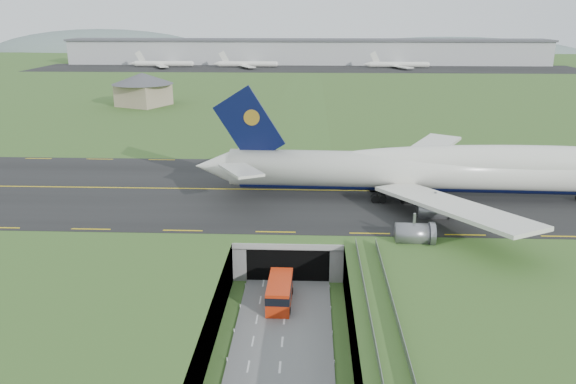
{
  "coord_description": "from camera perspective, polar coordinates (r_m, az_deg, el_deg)",
  "views": [
    {
      "loc": [
        3.07,
        -65.75,
        37.4
      ],
      "look_at": [
        -0.47,
        20.0,
        9.91
      ],
      "focal_mm": 35.0,
      "sensor_mm": 36.0,
      "label": 1
    }
  ],
  "objects": [
    {
      "name": "cargo_terminal",
      "position": [
        365.93,
        1.9,
        14.08
      ],
      "size": [
        320.0,
        67.0,
        15.6
      ],
      "color": "#B2B2B2",
      "rests_on": "ground"
    },
    {
      "name": "ground",
      "position": [
        75.71,
        -0.27,
        -11.84
      ],
      "size": [
        900.0,
        900.0,
        0.0
      ],
      "primitive_type": "plane",
      "color": "#3D5823",
      "rests_on": "ground"
    },
    {
      "name": "trench_road",
      "position": [
        69.24,
        -0.57,
        -14.83
      ],
      "size": [
        12.0,
        75.0,
        0.2
      ],
      "primitive_type": "cube",
      "color": "slate",
      "rests_on": "ground"
    },
    {
      "name": "service_building",
      "position": [
        205.82,
        -14.52,
        10.35
      ],
      "size": [
        27.95,
        27.95,
        11.52
      ],
      "rotation": [
        0.0,
        0.0,
        -0.42
      ],
      "color": "tan",
      "rests_on": "ground"
    },
    {
      "name": "distant_hills",
      "position": [
        501.24,
        9.62,
        12.79
      ],
      "size": [
        700.0,
        91.0,
        60.0
      ],
      "color": "slate",
      "rests_on": "ground"
    },
    {
      "name": "guideway",
      "position": [
        57.16,
        10.36,
        -16.71
      ],
      "size": [
        3.0,
        53.0,
        7.05
      ],
      "color": "#A8A8A3",
      "rests_on": "ground"
    },
    {
      "name": "shuttle_tram",
      "position": [
        76.04,
        -0.85,
        -10.12
      ],
      "size": [
        3.4,
        8.41,
        3.38
      ],
      "rotation": [
        0.0,
        0.0,
        -0.03
      ],
      "color": "red",
      "rests_on": "ground"
    },
    {
      "name": "jumbo_jet",
      "position": [
        101.9,
        17.25,
        2.19
      ],
      "size": [
        95.06,
        61.07,
        20.21
      ],
      "rotation": [
        0.0,
        0.0,
        -0.03
      ],
      "color": "silver",
      "rests_on": "ground"
    },
    {
      "name": "airfield_deck",
      "position": [
        74.27,
        -0.28,
        -9.83
      ],
      "size": [
        800.0,
        800.0,
        6.0
      ],
      "primitive_type": "cube",
      "color": "gray",
      "rests_on": "ground"
    },
    {
      "name": "taxiway",
      "position": [
        103.64,
        0.56,
        0.18
      ],
      "size": [
        800.0,
        44.0,
        0.18
      ],
      "primitive_type": "cube",
      "color": "black",
      "rests_on": "airfield_deck"
    },
    {
      "name": "tunnel_portal",
      "position": [
        89.28,
        0.22,
        -4.67
      ],
      "size": [
        17.0,
        22.3,
        6.0
      ],
      "color": "gray",
      "rests_on": "ground"
    }
  ]
}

